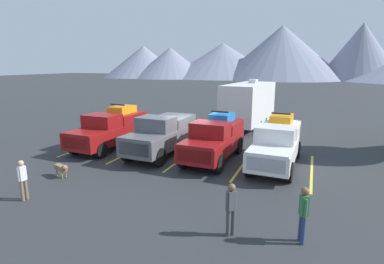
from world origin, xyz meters
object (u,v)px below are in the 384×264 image
(pickup_truck_b, at_px, (162,134))
(pickup_truck_d, at_px, (277,142))
(pickup_truck_c, at_px, (215,138))
(person_b, at_px, (23,178))
(camper_trailer_a, at_px, (249,103))
(person_a, at_px, (303,211))
(dog, at_px, (62,168))
(person_c, at_px, (231,206))
(pickup_truck_a, at_px, (111,128))

(pickup_truck_b, height_order, pickup_truck_d, pickup_truck_d)
(pickup_truck_c, distance_m, person_b, 9.12)
(camper_trailer_a, relative_size, person_b, 5.14)
(pickup_truck_c, xyz_separation_m, person_a, (4.74, -6.60, -0.19))
(person_a, height_order, dog, person_a)
(person_a, xyz_separation_m, person_b, (-9.87, -0.93, -0.08))
(person_a, bearing_deg, pickup_truck_d, 102.43)
(pickup_truck_d, xyz_separation_m, person_c, (-0.48, -7.29, -0.23))
(pickup_truck_a, bearing_deg, person_a, -30.01)
(pickup_truck_c, distance_m, dog, 7.67)
(pickup_truck_b, bearing_deg, pickup_truck_d, 4.23)
(person_c, bearing_deg, pickup_truck_b, 130.44)
(pickup_truck_b, height_order, dog, pickup_truck_b)
(pickup_truck_a, distance_m, pickup_truck_b, 3.65)
(person_b, height_order, person_c, person_c)
(pickup_truck_b, xyz_separation_m, pickup_truck_d, (6.30, 0.47, 0.01))
(person_c, bearing_deg, person_b, -176.13)
(pickup_truck_d, bearing_deg, pickup_truck_b, -175.77)
(pickup_truck_a, xyz_separation_m, pickup_truck_c, (6.73, -0.02, -0.00))
(pickup_truck_d, distance_m, person_b, 11.45)
(person_c, bearing_deg, camper_trailer_a, 99.79)
(person_a, xyz_separation_m, dog, (-10.36, 1.43, -0.55))
(camper_trailer_a, bearing_deg, pickup_truck_a, -126.68)
(pickup_truck_a, height_order, person_a, pickup_truck_a)
(pickup_truck_a, xyz_separation_m, person_a, (11.46, -6.62, -0.19))
(pickup_truck_b, relative_size, person_a, 3.18)
(pickup_truck_b, distance_m, pickup_truck_c, 3.09)
(pickup_truck_b, bearing_deg, camper_trailer_a, 71.60)
(pickup_truck_b, distance_m, camper_trailer_a, 9.72)
(dog, bearing_deg, pickup_truck_c, 42.57)
(person_a, xyz_separation_m, person_c, (-2.00, -0.40, -0.03))
(camper_trailer_a, bearing_deg, person_b, -107.16)
(pickup_truck_d, distance_m, person_a, 7.07)
(camper_trailer_a, bearing_deg, dog, -111.54)
(pickup_truck_a, distance_m, person_b, 7.72)
(pickup_truck_b, xyz_separation_m, person_c, (5.82, -6.83, -0.22))
(pickup_truck_c, distance_m, person_c, 7.52)
(person_b, bearing_deg, person_c, 3.87)
(person_c, distance_m, dog, 8.58)
(pickup_truck_a, bearing_deg, dog, -78.01)
(person_b, bearing_deg, person_a, 5.38)
(person_b, bearing_deg, camper_trailer_a, 72.84)
(pickup_truck_d, bearing_deg, pickup_truck_c, -174.73)
(camper_trailer_a, xyz_separation_m, dog, (-5.60, -14.19, -1.58))
(person_c, xyz_separation_m, dog, (-8.36, 1.83, -0.52))
(person_a, distance_m, person_c, 2.04)
(person_a, relative_size, person_c, 1.03)
(camper_trailer_a, relative_size, person_c, 4.86)
(pickup_truck_a, distance_m, pickup_truck_d, 9.95)
(person_c, bearing_deg, pickup_truck_a, 143.45)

